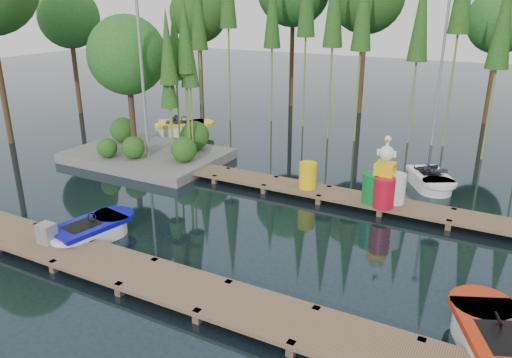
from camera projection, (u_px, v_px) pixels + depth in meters
The scene contains 15 objects.
ground_plane at pixel (234, 214), 15.64m from camera, with size 90.00×90.00×0.00m, color #1B2B34.
near_dock at pixel (138, 273), 11.84m from camera, with size 18.00×1.50×0.50m.
far_dock at pixel (296, 188), 17.18m from camera, with size 15.00×1.20×0.50m.
island at pixel (141, 82), 20.08m from camera, with size 6.20×4.20×6.75m.
tree_screen at pixel (311, 4), 23.20m from camera, with size 34.42×18.53×10.31m.
lamp_island at pixel (141, 58), 18.70m from camera, with size 0.30×0.30×7.25m.
lamp_rear at pixel (443, 50), 21.48m from camera, with size 0.30×0.30×7.25m.
boat_blue at pixel (91, 232), 13.90m from camera, with size 1.61×2.72×0.86m.
boat_red at pixel (496, 343), 9.41m from camera, with size 2.33×3.11×0.95m.
boat_yellow_far at pixel (182, 128), 24.68m from camera, with size 3.14×2.68×1.45m.
boat_white_far at pixel (430, 181), 17.73m from camera, with size 2.23×2.71×1.18m.
utility_cabinet at pixel (47, 233), 13.09m from camera, with size 0.44×0.37×0.54m, color gray.
yellow_barrel at pixel (308, 175), 16.82m from camera, with size 0.59×0.59×0.89m, color yellow.
drum_cluster at pixel (384, 184), 15.45m from camera, with size 1.27×1.16×2.19m.
seagull_post at pixel (374, 184), 15.78m from camera, with size 0.51×0.27×0.81m.
Camera 1 is at (7.41, -12.26, 6.41)m, focal length 35.00 mm.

